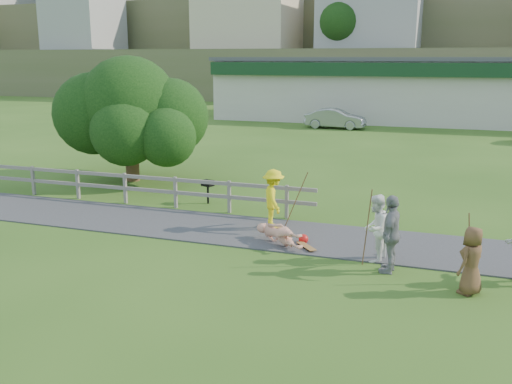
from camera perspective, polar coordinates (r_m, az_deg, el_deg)
ground at (r=16.33m, az=-6.97°, el=-5.00°), size 260.00×260.00×0.00m
path at (r=17.62m, az=-4.84°, el=-3.50°), size 34.00×3.00×0.04m
fence at (r=21.15m, az=-14.40°, el=0.95°), size 15.05×0.10×1.10m
strip_mall at (r=48.99m, az=15.89°, el=9.90°), size 32.50×10.75×5.10m
hillside at (r=105.84m, az=16.05°, el=17.92°), size 220.00×67.00×47.50m
skater_rider at (r=17.11m, az=1.74°, el=-0.97°), size 1.12×1.32×1.77m
skater_fallen at (r=15.88m, az=2.36°, el=-4.26°), size 1.32×1.65×0.63m
spectator_a at (r=14.83m, az=11.88°, el=-3.56°), size 0.82×0.96×1.75m
spectator_b at (r=14.14m, az=13.36°, el=-4.10°), size 0.57×1.17×1.93m
spectator_c at (r=13.42m, az=20.76°, el=-6.44°), size 0.81×0.90×1.54m
car_silver at (r=42.35m, az=7.93°, el=7.28°), size 4.41×1.64×1.44m
tree at (r=24.44m, az=-12.41°, el=5.70°), size 6.52×6.52×3.98m
bbq at (r=20.38m, az=-4.83°, el=0.01°), size 0.46×0.40×0.85m
longboard_rider at (r=17.33m, az=1.72°, el=-3.64°), size 0.96×0.41×0.10m
longboard_fallen at (r=15.67m, az=5.06°, el=-5.58°), size 0.70×0.74×0.09m
helmet at (r=16.10m, az=4.76°, el=-4.70°), size 0.28×0.28×0.28m
pole_rider at (r=17.30m, az=4.03°, el=-0.60°), size 0.03×0.03×1.90m
pole_spec_left at (r=14.45m, az=11.05°, el=-3.50°), size 0.03×0.03×1.98m
pole_spec_right at (r=13.97m, az=20.56°, el=-5.32°), size 0.03×0.03×1.70m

